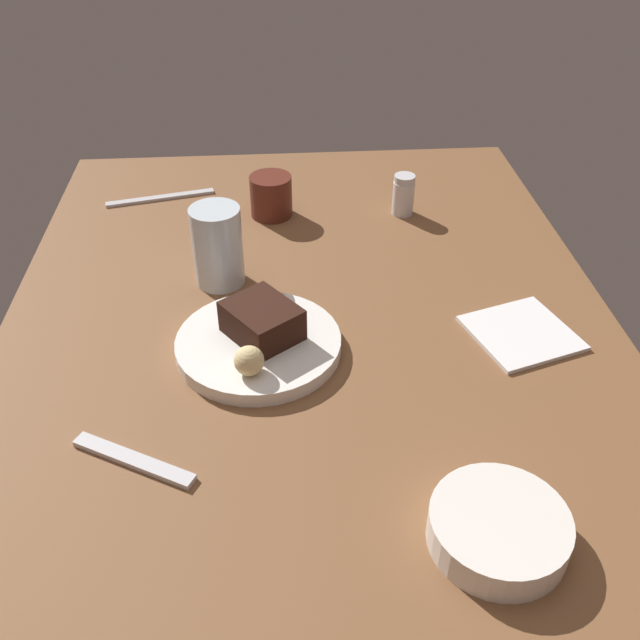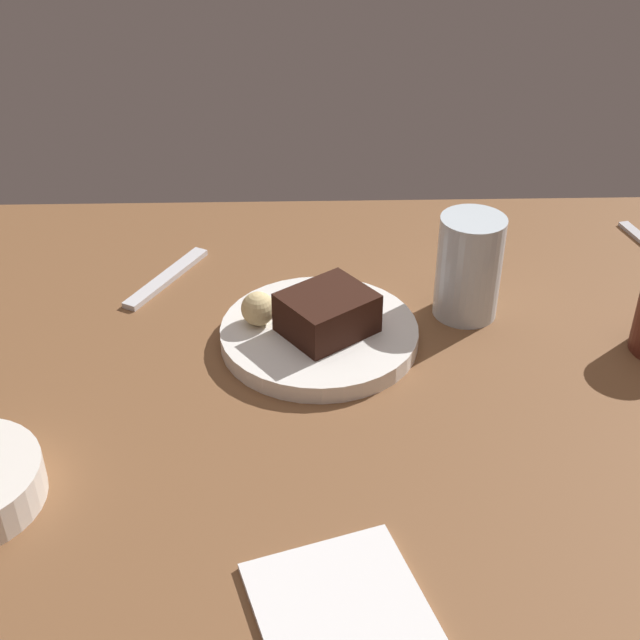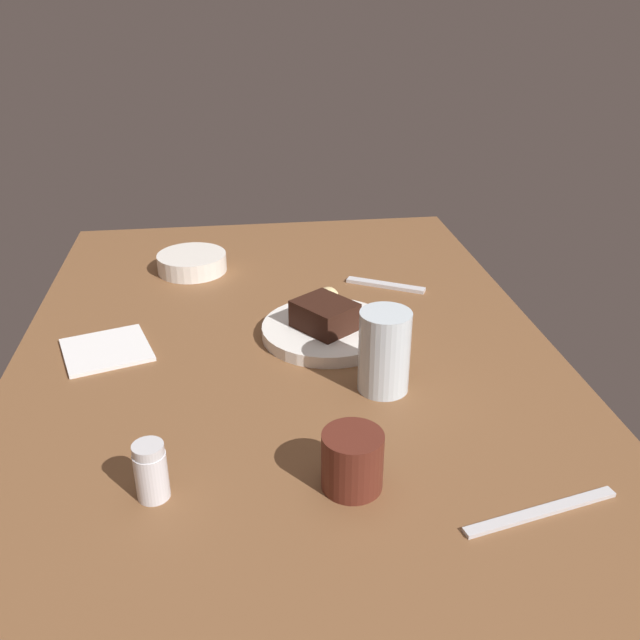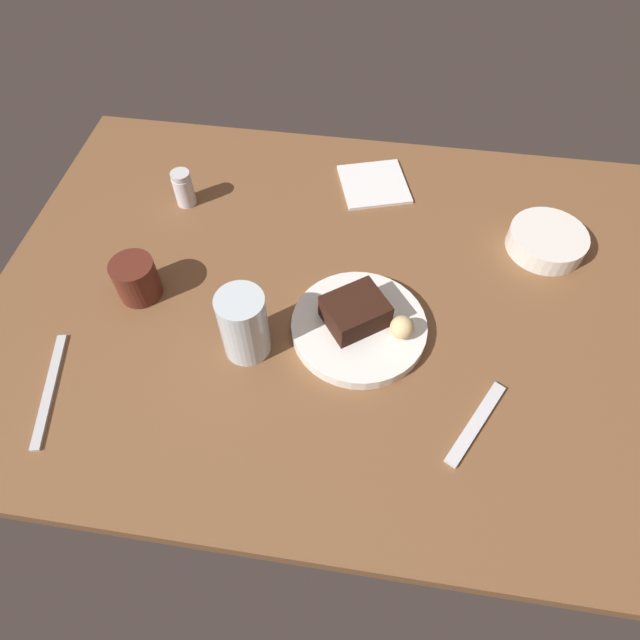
{
  "view_description": "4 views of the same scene",
  "coord_description": "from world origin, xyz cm",
  "px_view_note": "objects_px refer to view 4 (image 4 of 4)",
  "views": [
    {
      "loc": [
        -73.07,
        4.32,
        60.84
      ],
      "look_at": [
        -2.22,
        -0.92,
        7.57
      ],
      "focal_mm": 39.51,
      "sensor_mm": 36.0,
      "label": 1
    },
    {
      "loc": [
        -4.06,
        -68.95,
        56.39
      ],
      "look_at": [
        -2.11,
        3.86,
        7.98
      ],
      "focal_mm": 48.1,
      "sensor_mm": 36.0,
      "label": 2
    },
    {
      "loc": [
        95.63,
        -7.05,
        55.4
      ],
      "look_at": [
        -0.94,
        5.61,
        6.55
      ],
      "focal_mm": 38.62,
      "sensor_mm": 36.0,
      "label": 3
    },
    {
      "loc": [
        -3.14,
        55.53,
        73.57
      ],
      "look_at": [
        3.87,
        8.41,
        6.64
      ],
      "focal_mm": 30.18,
      "sensor_mm": 36.0,
      "label": 4
    }
  ],
  "objects_px": {
    "folded_napkin": "(374,184)",
    "dessert_spoon": "(476,423)",
    "chocolate_cake_slice": "(355,311)",
    "dessert_plate": "(359,327)",
    "butter_knife": "(49,389)",
    "salt_shaker": "(184,188)",
    "side_bowl": "(547,241)",
    "water_glass": "(244,325)",
    "coffee_cup": "(136,279)",
    "bread_roll": "(402,327)"
  },
  "relations": [
    {
      "from": "folded_napkin",
      "to": "dessert_spoon",
      "type": "bearing_deg",
      "value": 111.19
    },
    {
      "from": "dessert_spoon",
      "to": "chocolate_cake_slice",
      "type": "bearing_deg",
      "value": -98.0
    },
    {
      "from": "dessert_plate",
      "to": "butter_knife",
      "type": "bearing_deg",
      "value": 21.49
    },
    {
      "from": "salt_shaker",
      "to": "side_bowl",
      "type": "bearing_deg",
      "value": 178.24
    },
    {
      "from": "side_bowl",
      "to": "water_glass",
      "type": "bearing_deg",
      "value": 30.77
    },
    {
      "from": "dessert_plate",
      "to": "salt_shaker",
      "type": "xyz_separation_m",
      "value": [
        0.36,
        -0.25,
        0.02
      ]
    },
    {
      "from": "chocolate_cake_slice",
      "to": "coffee_cup",
      "type": "relative_size",
      "value": 1.27
    },
    {
      "from": "side_bowl",
      "to": "butter_knife",
      "type": "xyz_separation_m",
      "value": [
        0.75,
        0.4,
        -0.02
      ]
    },
    {
      "from": "bread_roll",
      "to": "coffee_cup",
      "type": "distance_m",
      "value": 0.43
    },
    {
      "from": "dessert_plate",
      "to": "side_bowl",
      "type": "height_order",
      "value": "side_bowl"
    },
    {
      "from": "dessert_plate",
      "to": "bread_roll",
      "type": "height_order",
      "value": "bread_roll"
    },
    {
      "from": "side_bowl",
      "to": "butter_knife",
      "type": "relative_size",
      "value": 0.71
    },
    {
      "from": "side_bowl",
      "to": "dessert_spoon",
      "type": "height_order",
      "value": "side_bowl"
    },
    {
      "from": "bread_roll",
      "to": "salt_shaker",
      "type": "xyz_separation_m",
      "value": [
        0.42,
        -0.26,
        -0.0
      ]
    },
    {
      "from": "dessert_plate",
      "to": "salt_shaker",
      "type": "relative_size",
      "value": 3.03
    },
    {
      "from": "salt_shaker",
      "to": "butter_knife",
      "type": "height_order",
      "value": "salt_shaker"
    },
    {
      "from": "bread_roll",
      "to": "side_bowl",
      "type": "xyz_separation_m",
      "value": [
        -0.24,
        -0.24,
        -0.02
      ]
    },
    {
      "from": "bread_roll",
      "to": "butter_knife",
      "type": "xyz_separation_m",
      "value": [
        0.5,
        0.16,
        -0.04
      ]
    },
    {
      "from": "side_bowl",
      "to": "coffee_cup",
      "type": "distance_m",
      "value": 0.7
    },
    {
      "from": "dessert_plate",
      "to": "side_bowl",
      "type": "xyz_separation_m",
      "value": [
        -0.31,
        -0.23,
        0.01
      ]
    },
    {
      "from": "bread_roll",
      "to": "side_bowl",
      "type": "distance_m",
      "value": 0.34
    },
    {
      "from": "chocolate_cake_slice",
      "to": "bread_roll",
      "type": "relative_size",
      "value": 2.43
    },
    {
      "from": "chocolate_cake_slice",
      "to": "salt_shaker",
      "type": "bearing_deg",
      "value": -34.81
    },
    {
      "from": "dessert_plate",
      "to": "water_glass",
      "type": "distance_m",
      "value": 0.18
    },
    {
      "from": "chocolate_cake_slice",
      "to": "folded_napkin",
      "type": "distance_m",
      "value": 0.35
    },
    {
      "from": "dessert_spoon",
      "to": "salt_shaker",
      "type": "bearing_deg",
      "value": -96.7
    },
    {
      "from": "chocolate_cake_slice",
      "to": "bread_roll",
      "type": "height_order",
      "value": "chocolate_cake_slice"
    },
    {
      "from": "butter_knife",
      "to": "chocolate_cake_slice",
      "type": "bearing_deg",
      "value": 99.7
    },
    {
      "from": "bread_roll",
      "to": "butter_knife",
      "type": "relative_size",
      "value": 0.19
    },
    {
      "from": "coffee_cup",
      "to": "chocolate_cake_slice",
      "type": "bearing_deg",
      "value": 177.16
    },
    {
      "from": "butter_knife",
      "to": "coffee_cup",
      "type": "bearing_deg",
      "value": 146.96
    },
    {
      "from": "water_glass",
      "to": "coffee_cup",
      "type": "relative_size",
      "value": 1.69
    },
    {
      "from": "bread_roll",
      "to": "water_glass",
      "type": "xyz_separation_m",
      "value": [
        0.23,
        0.05,
        0.02
      ]
    },
    {
      "from": "salt_shaker",
      "to": "butter_knife",
      "type": "distance_m",
      "value": 0.43
    },
    {
      "from": "bread_roll",
      "to": "dessert_plate",
      "type": "bearing_deg",
      "value": -8.84
    },
    {
      "from": "salt_shaker",
      "to": "water_glass",
      "type": "distance_m",
      "value": 0.36
    },
    {
      "from": "bread_roll",
      "to": "dessert_spoon",
      "type": "bearing_deg",
      "value": 132.71
    },
    {
      "from": "dessert_plate",
      "to": "salt_shaker",
      "type": "bearing_deg",
      "value": -34.85
    },
    {
      "from": "water_glass",
      "to": "folded_napkin",
      "type": "xyz_separation_m",
      "value": [
        -0.16,
        -0.4,
        -0.06
      ]
    },
    {
      "from": "bread_roll",
      "to": "butter_knife",
      "type": "bearing_deg",
      "value": 17.89
    },
    {
      "from": "salt_shaker",
      "to": "butter_knife",
      "type": "bearing_deg",
      "value": 78.73
    },
    {
      "from": "water_glass",
      "to": "butter_knife",
      "type": "bearing_deg",
      "value": 23.36
    },
    {
      "from": "chocolate_cake_slice",
      "to": "salt_shaker",
      "type": "height_order",
      "value": "salt_shaker"
    },
    {
      "from": "coffee_cup",
      "to": "bread_roll",
      "type": "bearing_deg",
      "value": 175.51
    },
    {
      "from": "chocolate_cake_slice",
      "to": "water_glass",
      "type": "distance_m",
      "value": 0.17
    },
    {
      "from": "dessert_plate",
      "to": "butter_knife",
      "type": "height_order",
      "value": "dessert_plate"
    },
    {
      "from": "side_bowl",
      "to": "butter_knife",
      "type": "bearing_deg",
      "value": 28.18
    },
    {
      "from": "side_bowl",
      "to": "chocolate_cake_slice",
      "type": "bearing_deg",
      "value": 35.02
    },
    {
      "from": "chocolate_cake_slice",
      "to": "water_glass",
      "type": "height_order",
      "value": "water_glass"
    },
    {
      "from": "dessert_plate",
      "to": "butter_knife",
      "type": "relative_size",
      "value": 1.12
    }
  ]
}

